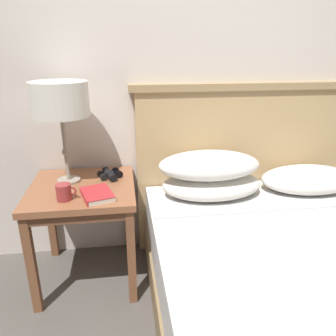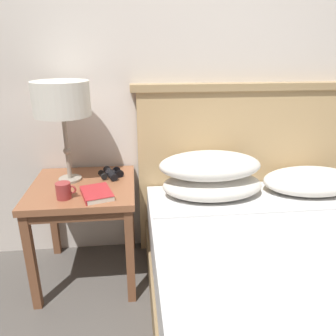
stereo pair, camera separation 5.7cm
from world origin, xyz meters
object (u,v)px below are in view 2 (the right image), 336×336
Objects in this scene: binoculars_pair at (111,173)px; coffee_mug at (64,191)px; nightstand at (84,198)px; bed at (297,277)px; book_on_nightstand at (96,193)px; table_lamp at (61,101)px.

coffee_mug is at bearing -129.01° from binoculars_pair.
nightstand is at bearing 68.29° from coffee_mug.
bed reaches higher than binoculars_pair.
coffee_mug is (-0.22, -0.27, 0.02)m from binoculars_pair.
book_on_nightstand reaches higher than nightstand.
table_lamp is at bearing 135.75° from nightstand.
coffee_mug is (-1.13, 0.35, 0.36)m from bed.
binoculars_pair is 0.35m from coffee_mug.
binoculars_pair is (0.23, 0.02, -0.44)m from table_lamp.
nightstand is 5.88× the size of coffee_mug.
book_on_nightstand is at bearing -59.60° from nightstand.
coffee_mug is at bearing 162.91° from bed.
table_lamp is 2.43× the size of book_on_nightstand.
table_lamp is at bearing -174.16° from binoculars_pair.
binoculars_pair is at bearing 76.92° from book_on_nightstand.
nightstand is 2.61× the size of book_on_nightstand.
bed reaches higher than book_on_nightstand.
table_lamp is 5.47× the size of coffee_mug.
coffee_mug is (-0.07, -0.17, 0.12)m from nightstand.
coffee_mug reaches higher than binoculars_pair.
nightstand is 1.08× the size of table_lamp.
binoculars_pair is at bearing 33.77° from nightstand.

